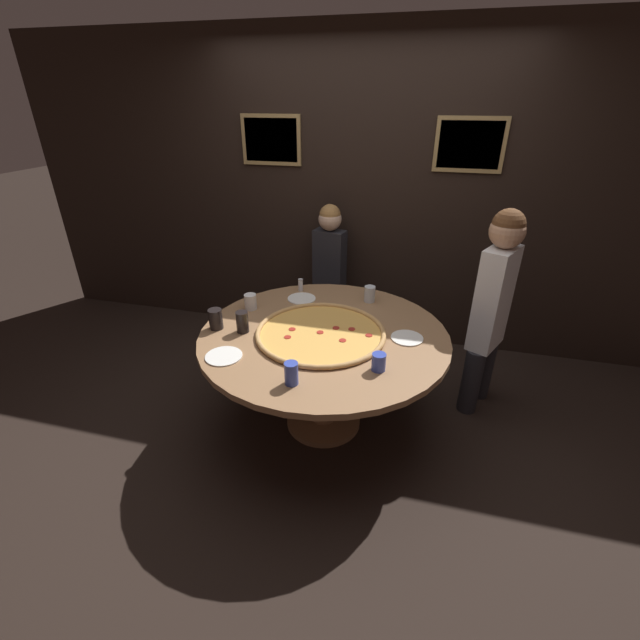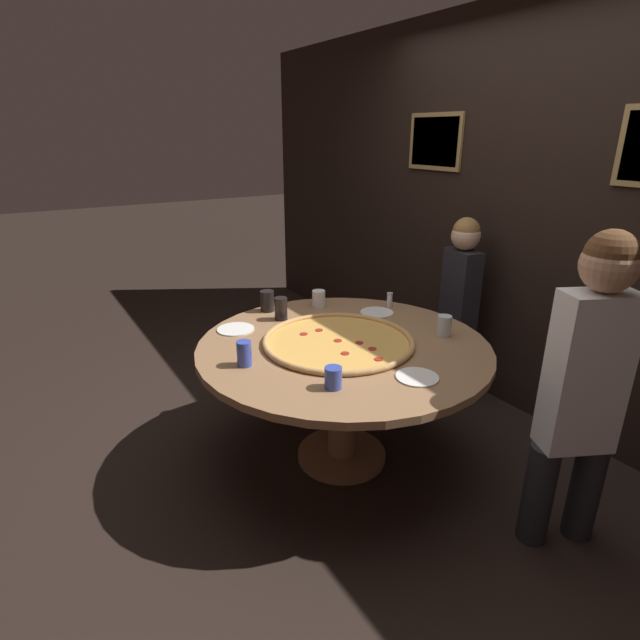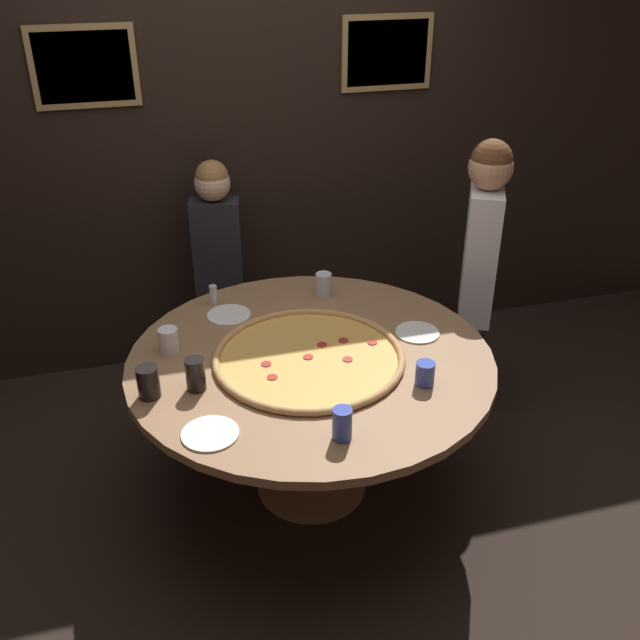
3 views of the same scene
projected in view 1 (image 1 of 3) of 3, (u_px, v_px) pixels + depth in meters
The scene contains 16 objects.
ground_plane at pixel (323, 422), 3.08m from camera, with size 24.00×24.00×0.00m, color black.
back_wall at pixel (363, 198), 3.66m from camera, with size 6.40×0.08×2.60m.
dining_table at pixel (324, 350), 2.79m from camera, with size 1.59×1.59×0.74m.
giant_pizza at pixel (321, 332), 2.71m from camera, with size 0.83×0.83×0.03m.
drink_cup_near_right at pixel (251, 302), 3.01m from camera, with size 0.08×0.08×0.11m, color white.
drink_cup_far_left at pixel (216, 319), 2.75m from camera, with size 0.09×0.09×0.13m, color black.
drink_cup_beside_pizza at pixel (379, 362), 2.34m from camera, with size 0.08×0.08×0.10m, color #384CB7.
drink_cup_far_right at pixel (370, 294), 3.12m from camera, with size 0.08×0.08×0.12m, color silver.
drink_cup_by_shaker at pixel (291, 373), 2.22m from camera, with size 0.07×0.07×0.13m, color #384CB7.
drink_cup_front_edge at pixel (242, 322), 2.71m from camera, with size 0.08×0.08×0.14m, color black.
white_plate_beside_cup at pixel (302, 299), 3.18m from camera, with size 0.21×0.21×0.01m, color white.
white_plate_right_side at pixel (407, 338), 2.66m from camera, with size 0.20×0.20×0.01m, color white.
white_plate_far_back at pixel (224, 356), 2.48m from camera, with size 0.21×0.21×0.01m, color white.
condiment_shaker at pixel (301, 285), 3.29m from camera, with size 0.04×0.04×0.10m.
diner_side_right at pixel (492, 303), 2.89m from camera, with size 0.28×0.39×1.47m.
diner_far_right at pixel (329, 268), 3.77m from camera, with size 0.34×0.19×1.29m.
Camera 1 is at (0.57, -2.31, 2.09)m, focal length 24.00 mm.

